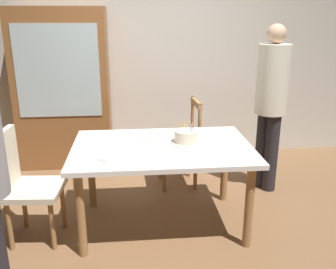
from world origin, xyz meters
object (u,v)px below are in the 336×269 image
object	(u,v)px
plate_far_side	(152,137)
chair_spindle_back	(180,145)
china_cabinet	(63,89)
person_guest	(271,99)
chair_upholstered	(22,180)
plate_near_celebrant	(111,157)
dining_table	(162,156)
birthday_cake	(186,137)

from	to	relation	value
plate_far_side	chair_spindle_back	distance (m)	0.75
plate_far_side	china_cabinet	distance (m)	1.67
person_guest	china_cabinet	bearing A→B (deg)	157.84
chair_spindle_back	chair_upholstered	xyz separation A→B (m)	(-1.41, -0.94, 0.07)
plate_far_side	chair_spindle_back	bearing A→B (deg)	60.59
person_guest	plate_far_side	bearing A→B (deg)	-161.50
plate_near_celebrant	chair_upholstered	distance (m)	0.77
plate_near_celebrant	china_cabinet	distance (m)	1.91
plate_far_side	chair_spindle_back	size ratio (longest dim) A/B	0.23
chair_spindle_back	chair_upholstered	distance (m)	1.70
plate_far_side	dining_table	bearing A→B (deg)	-71.50
birthday_cake	person_guest	world-z (taller)	person_guest
dining_table	birthday_cake	size ratio (longest dim) A/B	5.42
dining_table	plate_far_side	bearing A→B (deg)	108.50
chair_upholstered	china_cabinet	xyz separation A→B (m)	(0.08, 1.67, 0.42)
chair_upholstered	china_cabinet	distance (m)	1.73
person_guest	china_cabinet	world-z (taller)	china_cabinet
chair_spindle_back	birthday_cake	bearing A→B (deg)	-93.66
plate_far_side	chair_spindle_back	xyz separation A→B (m)	(0.34, 0.60, -0.30)
birthday_cake	plate_far_side	xyz separation A→B (m)	(-0.29, 0.17, -0.05)
plate_far_side	china_cabinet	world-z (taller)	china_cabinet
plate_near_celebrant	chair_spindle_back	distance (m)	1.29
birthday_cake	person_guest	bearing A→B (deg)	31.56
dining_table	plate_near_celebrant	xyz separation A→B (m)	(-0.42, -0.23, 0.10)
person_guest	birthday_cake	bearing A→B (deg)	-148.44
birthday_cake	plate_far_side	distance (m)	0.34
chair_upholstered	person_guest	bearing A→B (deg)	18.10
chair_spindle_back	person_guest	xyz separation A→B (m)	(0.91, -0.18, 0.53)
birthday_cake	china_cabinet	distance (m)	1.98
plate_near_celebrant	plate_far_side	world-z (taller)	same
chair_spindle_back	china_cabinet	world-z (taller)	china_cabinet
birthday_cake	plate_far_side	bearing A→B (deg)	149.22
plate_near_celebrant	dining_table	bearing A→B (deg)	28.52
plate_far_side	chair_upholstered	size ratio (longest dim) A/B	0.23
dining_table	plate_far_side	xyz separation A→B (m)	(-0.08, 0.23, 0.10)
dining_table	chair_spindle_back	distance (m)	0.89
birthday_cake	chair_spindle_back	xyz separation A→B (m)	(0.05, 0.77, -0.34)
birthday_cake	china_cabinet	xyz separation A→B (m)	(-1.29, 1.50, 0.15)
birthday_cake	chair_spindle_back	distance (m)	0.85
dining_table	chair_upholstered	bearing A→B (deg)	-174.32
dining_table	birthday_cake	bearing A→B (deg)	14.55
dining_table	plate_near_celebrant	bearing A→B (deg)	-151.48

